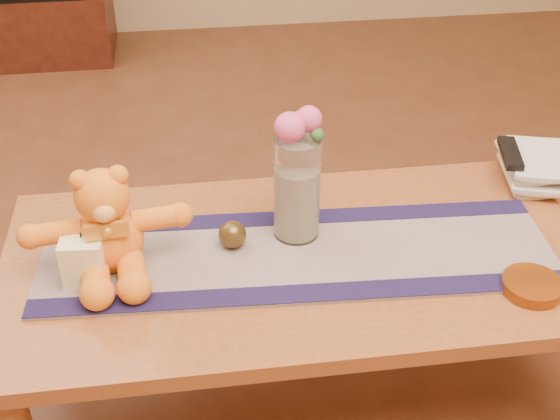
{
  "coord_description": "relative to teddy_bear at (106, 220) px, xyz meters",
  "views": [
    {
      "loc": [
        -0.24,
        -1.35,
        1.51
      ],
      "look_at": [
        -0.05,
        0.0,
        0.58
      ],
      "focal_mm": 47.0,
      "sensor_mm": 36.0,
      "label": 1
    }
  ],
  "objects": [
    {
      "name": "floor",
      "position": [
        0.44,
        -0.02,
        -0.58
      ],
      "size": [
        5.5,
        5.5,
        0.0
      ],
      "primitive_type": "plane",
      "color": "#512A17",
      "rests_on": "ground"
    },
    {
      "name": "coffee_table_top",
      "position": [
        0.44,
        -0.02,
        -0.15
      ],
      "size": [
        1.4,
        0.7,
        0.04
      ],
      "primitive_type": "cube",
      "color": "brown",
      "rests_on": "floor"
    },
    {
      "name": "table_leg_bl",
      "position": [
        -0.2,
        0.27,
        -0.37
      ],
      "size": [
        0.07,
        0.07,
        0.41
      ],
      "primitive_type": "cylinder",
      "color": "brown",
      "rests_on": "floor"
    },
    {
      "name": "table_leg_br",
      "position": [
        1.08,
        0.27,
        -0.37
      ],
      "size": [
        0.07,
        0.07,
        0.41
      ],
      "primitive_type": "cylinder",
      "color": "brown",
      "rests_on": "floor"
    },
    {
      "name": "persian_runner",
      "position": [
        0.43,
        -0.02,
        -0.12
      ],
      "size": [
        1.22,
        0.41,
        0.01
      ],
      "primitive_type": "cube",
      "rotation": [
        0.0,
        0.0,
        -0.05
      ],
      "color": "#1B1E4C",
      "rests_on": "coffee_table_top"
    },
    {
      "name": "runner_border_near",
      "position": [
        0.42,
        -0.17,
        -0.12
      ],
      "size": [
        1.2,
        0.12,
        0.0
      ],
      "primitive_type": "cube",
      "rotation": [
        0.0,
        0.0,
        -0.05
      ],
      "color": "#181339",
      "rests_on": "persian_runner"
    },
    {
      "name": "runner_border_far",
      "position": [
        0.44,
        0.12,
        -0.12
      ],
      "size": [
        1.2,
        0.12,
        0.0
      ],
      "primitive_type": "cube",
      "rotation": [
        0.0,
        0.0,
        -0.05
      ],
      "color": "#181339",
      "rests_on": "persian_runner"
    },
    {
      "name": "teddy_bear",
      "position": [
        0.0,
        0.0,
        0.0
      ],
      "size": [
        0.39,
        0.33,
        0.24
      ],
      "primitive_type": null,
      "rotation": [
        0.0,
        0.0,
        0.12
      ],
      "color": "orange",
      "rests_on": "persian_runner"
    },
    {
      "name": "pillar_candle",
      "position": [
        -0.05,
        -0.04,
        -0.06
      ],
      "size": [
        0.1,
        0.1,
        0.11
      ],
      "primitive_type": "cube",
      "rotation": [
        0.0,
        0.0,
        -0.09
      ],
      "color": "#FFF4BB",
      "rests_on": "persian_runner"
    },
    {
      "name": "candle_wick",
      "position": [
        -0.05,
        -0.04,
        -0.0
      ],
      "size": [
        0.0,
        0.0,
        0.01
      ],
      "primitive_type": "cylinder",
      "rotation": [
        0.0,
        0.0,
        -0.09
      ],
      "color": "black",
      "rests_on": "pillar_candle"
    },
    {
      "name": "glass_vase",
      "position": [
        0.44,
        0.06,
        0.01
      ],
      "size": [
        0.11,
        0.11,
        0.26
      ],
      "primitive_type": "cylinder",
      "color": "silver",
      "rests_on": "persian_runner"
    },
    {
      "name": "potpourri_fill",
      "position": [
        0.44,
        0.06,
        -0.03
      ],
      "size": [
        0.09,
        0.09,
        0.18
      ],
      "primitive_type": "cylinder",
      "color": "beige",
      "rests_on": "glass_vase"
    },
    {
      "name": "rose_left",
      "position": [
        0.42,
        0.05,
        0.17
      ],
      "size": [
        0.07,
        0.07,
        0.07
      ],
      "primitive_type": "sphere",
      "color": "#D94C81",
      "rests_on": "glass_vase"
    },
    {
      "name": "rose_right",
      "position": [
        0.46,
        0.06,
        0.18
      ],
      "size": [
        0.06,
        0.06,
        0.06
      ],
      "primitive_type": "sphere",
      "color": "#D94C81",
      "rests_on": "glass_vase"
    },
    {
      "name": "blue_flower_back",
      "position": [
        0.45,
        0.09,
        0.17
      ],
      "size": [
        0.04,
        0.04,
        0.04
      ],
      "primitive_type": "sphere",
      "color": "#4A4EA0",
      "rests_on": "glass_vase"
    },
    {
      "name": "blue_flower_side",
      "position": [
        0.41,
        0.08,
        0.16
      ],
      "size": [
        0.04,
        0.04,
        0.04
      ],
      "primitive_type": "sphere",
      "color": "#4A4EA0",
      "rests_on": "glass_vase"
    },
    {
      "name": "leaf_sprig",
      "position": [
        0.48,
        0.04,
        0.16
      ],
      "size": [
        0.03,
        0.03,
        0.03
      ],
      "primitive_type": "sphere",
      "color": "#33662D",
      "rests_on": "glass_vase"
    },
    {
      "name": "bronze_ball",
      "position": [
        0.28,
        0.03,
        -0.09
      ],
      "size": [
        0.08,
        0.08,
        0.07
      ],
      "primitive_type": "sphere",
      "rotation": [
        0.0,
        0.0,
        -0.25
      ],
      "color": "#4C3A19",
      "rests_on": "persian_runner"
    },
    {
      "name": "book_bottom",
      "position": [
        1.04,
        0.24,
        -0.12
      ],
      "size": [
        0.2,
        0.25,
        0.02
      ],
      "primitive_type": "imported",
      "rotation": [
        0.0,
        0.0,
        -0.18
      ],
      "color": "beige",
      "rests_on": "coffee_table_top"
    },
    {
      "name": "book_lower",
      "position": [
        1.05,
        0.24,
        -0.1
      ],
      "size": [
        0.23,
        0.26,
        0.02
      ],
      "primitive_type": "imported",
      "rotation": [
        0.0,
        0.0,
        -0.32
      ],
      "color": "beige",
      "rests_on": "book_bottom"
    },
    {
      "name": "book_upper",
      "position": [
        1.04,
        0.24,
        -0.08
      ],
      "size": [
        0.19,
        0.24,
        0.02
      ],
      "primitive_type": "imported",
      "rotation": [
        0.0,
        0.0,
        -0.12
      ],
      "color": "beige",
      "rests_on": "book_lower"
    },
    {
      "name": "book_top",
      "position": [
        1.05,
        0.24,
        -0.06
      ],
      "size": [
        0.22,
        0.26,
        0.02
      ],
      "primitive_type": "imported",
      "rotation": [
        0.0,
        0.0,
        -0.28
      ],
      "color": "beige",
      "rests_on": "book_upper"
    },
    {
      "name": "tv_remote",
      "position": [
        1.04,
        0.23,
        -0.04
      ],
      "size": [
        0.08,
        0.17,
        0.02
      ],
      "primitive_type": "cube",
      "rotation": [
        0.0,
        0.0,
        -0.23
      ],
      "color": "black",
      "rests_on": "book_top"
    },
    {
      "name": "amber_dish",
      "position": [
        0.92,
        -0.22,
        -0.11
      ],
      "size": [
        0.17,
        0.17,
        0.03
      ],
      "primitive_type": "cylinder",
      "rotation": [
        0.0,
        0.0,
        -0.37
      ],
      "color": "#BF5914",
      "rests_on": "coffee_table_top"
    }
  ]
}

